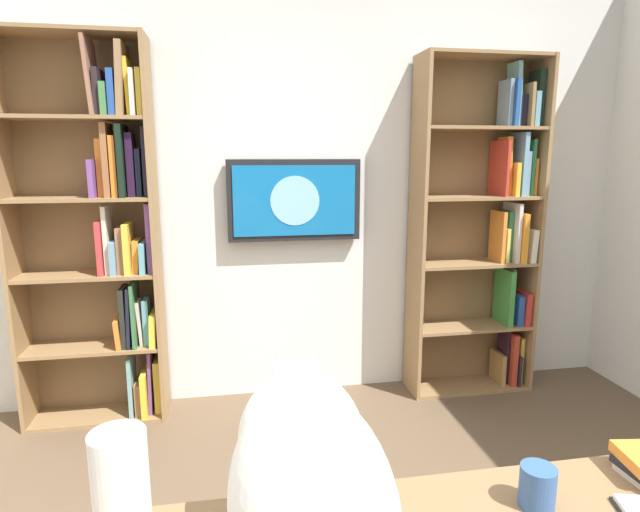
{
  "coord_description": "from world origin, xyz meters",
  "views": [
    {
      "loc": [
        0.38,
        1.01,
        1.54
      ],
      "look_at": [
        -0.01,
        -1.17,
        1.11
      ],
      "focal_mm": 29.15,
      "sensor_mm": 36.0,
      "label": 1
    }
  ],
  "objects_px": {
    "paper_towel_roll": "(121,492)",
    "coffee_mug": "(537,487)",
    "wall_mounted_tv": "(294,200)",
    "bookshelf_right": "(104,232)",
    "bookshelf_left": "(488,229)",
    "cat": "(307,478)"
  },
  "relations": [
    {
      "from": "bookshelf_right",
      "to": "wall_mounted_tv",
      "type": "bearing_deg",
      "value": -175.47
    },
    {
      "from": "bookshelf_right",
      "to": "paper_towel_roll",
      "type": "relative_size",
      "value": 8.57
    },
    {
      "from": "wall_mounted_tv",
      "to": "cat",
      "type": "xyz_separation_m",
      "value": [
        0.27,
        2.3,
        -0.31
      ]
    },
    {
      "from": "bookshelf_left",
      "to": "coffee_mug",
      "type": "distance_m",
      "value": 2.36
    },
    {
      "from": "paper_towel_roll",
      "to": "bookshelf_right",
      "type": "bearing_deg",
      "value": -77.44
    },
    {
      "from": "bookshelf_right",
      "to": "cat",
      "type": "relative_size",
      "value": 3.18
    },
    {
      "from": "bookshelf_left",
      "to": "bookshelf_right",
      "type": "distance_m",
      "value": 2.34
    },
    {
      "from": "wall_mounted_tv",
      "to": "coffee_mug",
      "type": "xyz_separation_m",
      "value": [
        -0.26,
        2.21,
        -0.46
      ]
    },
    {
      "from": "paper_towel_roll",
      "to": "coffee_mug",
      "type": "xyz_separation_m",
      "value": [
        -0.89,
        0.03,
        -0.08
      ]
    },
    {
      "from": "bookshelf_right",
      "to": "paper_towel_roll",
      "type": "bearing_deg",
      "value": 102.56
    },
    {
      "from": "bookshelf_right",
      "to": "coffee_mug",
      "type": "distance_m",
      "value": 2.54
    },
    {
      "from": "cat",
      "to": "wall_mounted_tv",
      "type": "bearing_deg",
      "value": -96.77
    },
    {
      "from": "paper_towel_roll",
      "to": "wall_mounted_tv",
      "type": "bearing_deg",
      "value": -106.02
    },
    {
      "from": "cat",
      "to": "coffee_mug",
      "type": "height_order",
      "value": "cat"
    },
    {
      "from": "bookshelf_left",
      "to": "cat",
      "type": "height_order",
      "value": "bookshelf_left"
    },
    {
      "from": "cat",
      "to": "coffee_mug",
      "type": "relative_size",
      "value": 7.13
    },
    {
      "from": "bookshelf_right",
      "to": "wall_mounted_tv",
      "type": "distance_m",
      "value": 1.11
    },
    {
      "from": "wall_mounted_tv",
      "to": "paper_towel_roll",
      "type": "relative_size",
      "value": 3.21
    },
    {
      "from": "wall_mounted_tv",
      "to": "coffee_mug",
      "type": "height_order",
      "value": "wall_mounted_tv"
    },
    {
      "from": "bookshelf_left",
      "to": "cat",
      "type": "xyz_separation_m",
      "value": [
        1.52,
        2.22,
        -0.12
      ]
    },
    {
      "from": "cat",
      "to": "coffee_mug",
      "type": "distance_m",
      "value": 0.56
    },
    {
      "from": "bookshelf_left",
      "to": "coffee_mug",
      "type": "height_order",
      "value": "bookshelf_left"
    }
  ]
}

